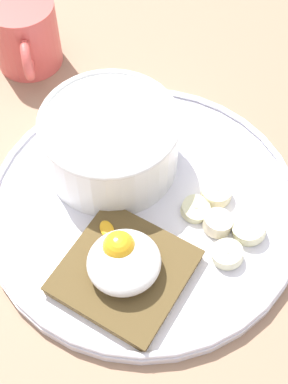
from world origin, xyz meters
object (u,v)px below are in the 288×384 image
toast_slice (125,272)px  banana_slice_front (218,223)px  oatmeal_bowl (112,140)px  banana_slice_left (195,209)px  banana_slice_inner (249,228)px  coffee_mug (26,34)px  banana_slice_right (216,192)px  banana_slice_back (227,254)px  poached_egg (123,259)px

toast_slice → banana_slice_front: size_ratio=4.07×
oatmeal_bowl → banana_slice_front: (4.10, -11.58, -2.58)cm
oatmeal_bowl → banana_slice_left: (3.33, -9.21, -2.75)cm
banana_slice_left → banana_slice_inner: 5.16cm
toast_slice → coffee_mug: coffee_mug is taller
toast_slice → coffee_mug: (5.39, 29.68, 2.27)cm
banana_slice_right → banana_slice_front: bearing=-124.9°
banana_slice_front → banana_slice_left: banana_slice_front is taller
toast_slice → banana_slice_front: bearing=-2.7°
oatmeal_bowl → banana_slice_back: size_ratio=3.43×
toast_slice → banana_slice_back: bearing=-21.7°
banana_slice_right → coffee_mug: 28.14cm
banana_slice_back → banana_slice_right: size_ratio=0.97×
banana_slice_left → banana_slice_right: 2.74cm
banana_slice_left → coffee_mug: (-3.48, 27.76, 2.39)cm
banana_slice_left → banana_slice_inner: size_ratio=0.85×
toast_slice → banana_slice_back: 9.13cm
oatmeal_bowl → poached_egg: (-5.50, -10.94, -0.63)cm
banana_slice_front → coffee_mug: 30.51cm
oatmeal_bowl → banana_slice_right: (6.04, -8.82, -2.65)cm
banana_slice_left → banana_slice_inner: bearing=-57.6°
banana_slice_front → banana_slice_back: (-1.15, -2.94, -0.11)cm
coffee_mug → banana_slice_inner: bearing=-79.0°
oatmeal_bowl → toast_slice: oatmeal_bowl is taller
banana_slice_back → coffee_mug: (-3.09, 33.06, 2.34)cm
toast_slice → poached_egg: bearing=80.4°
banana_slice_back → coffee_mug: size_ratio=0.37×
oatmeal_bowl → banana_slice_inner: (6.10, -13.57, -2.56)cm
poached_egg → toast_slice: bearing=-99.6°
banana_slice_front → banana_slice_right: 3.38cm
banana_slice_left → banana_slice_inner: (2.77, -4.35, 0.19)cm
oatmeal_bowl → banana_slice_front: size_ratio=3.93×
toast_slice → coffee_mug: bearing=79.7°
banana_slice_front → banana_slice_inner: 2.81cm
poached_egg → banana_slice_back: poached_egg is taller
oatmeal_bowl → banana_slice_right: oatmeal_bowl is taller
banana_slice_front → banana_slice_inner: (2.00, -1.98, 0.02)cm
poached_egg → banana_slice_inner: (11.60, -2.63, -1.93)cm
toast_slice → banana_slice_right: banana_slice_right is taller
oatmeal_bowl → banana_slice_back: (2.95, -14.52, -2.70)cm
oatmeal_bowl → poached_egg: 12.26cm
coffee_mug → banana_slice_right: bearing=-77.3°
poached_egg → banana_slice_right: 11.90cm
toast_slice → coffee_mug: size_ratio=1.32×
banana_slice_inner → banana_slice_right: bearing=90.8°
toast_slice → banana_slice_left: size_ratio=3.73×
banana_slice_right → banana_slice_back: bearing=-118.4°
toast_slice → banana_slice_inner: bearing=-11.8°
toast_slice → poached_egg: poached_egg is taller
banana_slice_right → banana_slice_left: bearing=-171.7°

